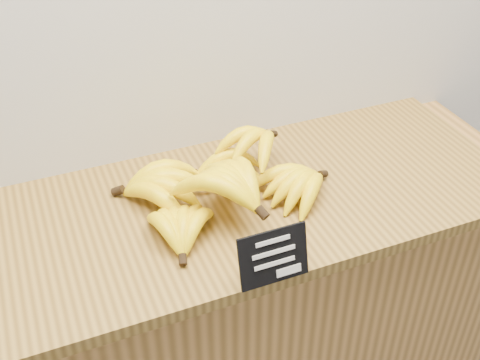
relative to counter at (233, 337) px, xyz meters
name	(u,v)px	position (x,y,z in m)	size (l,w,h in m)	color
counter	(233,337)	(0.00, 0.00, 0.00)	(1.53, 0.50, 0.90)	#AD7A37
counter_top	(232,205)	(0.00, 0.00, 0.47)	(1.35, 0.54, 0.03)	olive
chalkboard_sign	(274,257)	(-0.02, -0.26, 0.54)	(0.14, 0.01, 0.11)	black
banana_pile	(219,182)	(-0.03, 0.01, 0.53)	(0.49, 0.37, 0.13)	#FFE40A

